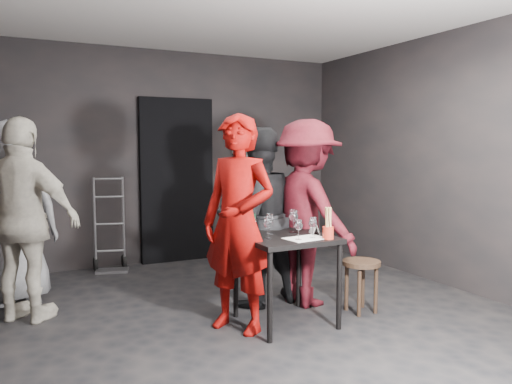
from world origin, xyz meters
name	(u,v)px	position (x,y,z in m)	size (l,w,h in m)	color
floor	(262,318)	(0.00, 0.00, 0.00)	(4.50, 5.00, 0.02)	black
wall_back	(175,157)	(0.00, 2.50, 1.35)	(4.50, 0.04, 2.70)	black
wall_right	(454,160)	(2.25, 0.00, 1.35)	(0.04, 5.00, 2.70)	black
doorway	(177,180)	(0.00, 2.44, 1.05)	(0.95, 0.10, 2.10)	black
wallbox_upper	(237,149)	(0.85, 2.45, 1.45)	(0.12, 0.06, 0.12)	#B7B7B2
wallbox_lower	(250,153)	(1.05, 2.45, 1.40)	(0.10, 0.06, 0.14)	#B7B7B2
hand_truck	(111,253)	(-0.88, 2.29, 0.21)	(0.38, 0.33, 1.12)	#B2B2B7
tasting_table	(286,247)	(0.13, -0.19, 0.65)	(0.72, 0.72, 0.75)	black
stool	(361,271)	(0.88, -0.24, 0.37)	(0.34, 0.34, 0.47)	#2D2117
server_red	(238,204)	(-0.29, -0.14, 1.03)	(0.75, 0.49, 2.06)	#800704
woman_black	(257,207)	(0.14, 0.39, 0.93)	(0.90, 0.50, 1.86)	black
man_maroon	(306,198)	(0.56, 0.19, 1.01)	(1.31, 0.61, 2.02)	#470D14
bystander_cream	(24,203)	(-1.83, 0.84, 1.02)	(1.19, 0.57, 2.03)	beige
bystander_grey	(10,198)	(-1.93, 1.43, 1.01)	(0.99, 0.54, 2.02)	gray
tasting_mat	(306,238)	(0.21, -0.37, 0.75)	(0.33, 0.22, 0.00)	white
wine_glass_a	(268,227)	(-0.06, -0.23, 0.85)	(0.07, 0.07, 0.19)	white
wine_glass_b	(251,223)	(-0.13, -0.06, 0.86)	(0.08, 0.08, 0.22)	white
wine_glass_c	(270,223)	(0.04, -0.07, 0.85)	(0.07, 0.07, 0.19)	white
wine_glass_d	(299,229)	(0.13, -0.39, 0.84)	(0.07, 0.07, 0.18)	white
wine_glass_e	(313,227)	(0.28, -0.37, 0.84)	(0.07, 0.07, 0.19)	white
wine_glass_f	(293,220)	(0.26, -0.09, 0.86)	(0.08, 0.08, 0.22)	white
wine_bottle	(252,225)	(-0.18, -0.17, 0.86)	(0.07, 0.07, 0.29)	black
breadstick_cup	(328,223)	(0.37, -0.46, 0.88)	(0.09, 0.09, 0.28)	red
reserved_card	(313,228)	(0.37, -0.22, 0.80)	(0.08, 0.13, 0.10)	white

